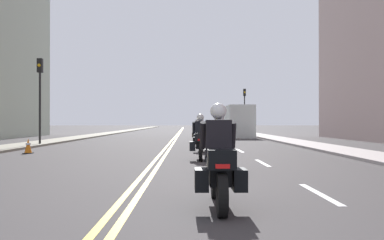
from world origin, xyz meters
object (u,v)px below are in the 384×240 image
(traffic_light_near, at_px, (40,86))
(parked_truck, at_px, (238,123))
(motorcycle_0, at_px, (219,166))
(motorcycle_4, at_px, (200,134))
(motorcycle_1, at_px, (219,148))
(motorcycle_5, at_px, (197,132))
(motorcycle_2, at_px, (200,141))
(traffic_cone_0, at_px, (28,146))
(motorcycle_3, at_px, (201,137))
(traffic_light_far, at_px, (245,103))

(traffic_light_near, relative_size, parked_truck, 0.76)
(motorcycle_0, height_order, motorcycle_4, motorcycle_0)
(motorcycle_1, distance_m, motorcycle_5, 17.68)
(motorcycle_0, bearing_deg, traffic_light_near, 117.03)
(motorcycle_2, distance_m, parked_truck, 23.07)
(traffic_light_near, bearing_deg, motorcycle_5, 27.16)
(motorcycle_1, xyz_separation_m, motorcycle_5, (-0.14, 17.68, 0.01))
(motorcycle_5, height_order, traffic_cone_0, motorcycle_5)
(motorcycle_0, relative_size, motorcycle_3, 0.95)
(motorcycle_5, xyz_separation_m, traffic_light_far, (5.66, 18.05, 2.80))
(motorcycle_2, bearing_deg, motorcycle_4, 89.51)
(traffic_light_near, bearing_deg, motorcycle_3, -28.11)
(motorcycle_5, bearing_deg, motorcycle_2, -92.22)
(motorcycle_3, distance_m, traffic_light_near, 10.58)
(traffic_light_far, bearing_deg, motorcycle_3, -101.77)
(motorcycle_3, relative_size, traffic_light_near, 0.45)
(motorcycle_3, bearing_deg, motorcycle_5, 89.03)
(motorcycle_4, height_order, motorcycle_5, motorcycle_4)
(parked_truck, bearing_deg, motorcycle_0, -97.42)
(motorcycle_2, bearing_deg, motorcycle_3, 89.12)
(motorcycle_3, relative_size, motorcycle_5, 1.00)
(motorcycle_0, bearing_deg, traffic_light_far, 81.89)
(motorcycle_0, height_order, motorcycle_3, motorcycle_0)
(motorcycle_3, xyz_separation_m, traffic_light_near, (-9.01, 4.81, 2.76))
(motorcycle_1, height_order, traffic_light_near, traffic_light_near)
(motorcycle_3, xyz_separation_m, traffic_cone_0, (-7.45, -1.10, -0.34))
(motorcycle_2, xyz_separation_m, traffic_cone_0, (-7.29, 3.09, -0.35))
(motorcycle_1, relative_size, parked_truck, 0.33)
(motorcycle_1, relative_size, traffic_light_far, 0.43)
(traffic_light_near, height_order, parked_truck, traffic_light_near)
(motorcycle_3, bearing_deg, motorcycle_0, -91.15)
(motorcycle_4, xyz_separation_m, parked_truck, (3.83, 14.16, 0.60))
(motorcycle_4, bearing_deg, parked_truck, 74.49)
(motorcycle_1, distance_m, parked_truck, 26.98)
(motorcycle_1, bearing_deg, traffic_light_far, 83.79)
(motorcycle_0, height_order, motorcycle_1, motorcycle_0)
(motorcycle_1, relative_size, motorcycle_2, 0.95)
(motorcycle_4, distance_m, traffic_light_near, 9.52)
(traffic_light_far, bearing_deg, traffic_cone_0, -114.73)
(motorcycle_1, distance_m, motorcycle_4, 12.56)
(motorcycle_2, height_order, traffic_cone_0, motorcycle_2)
(motorcycle_3, relative_size, traffic_light_far, 0.45)
(parked_truck, bearing_deg, motorcycle_1, -97.93)
(motorcycle_4, bearing_deg, traffic_cone_0, -144.55)
(traffic_light_near, relative_size, traffic_light_far, 0.98)
(motorcycle_5, distance_m, traffic_cone_0, 12.98)
(motorcycle_2, bearing_deg, traffic_light_near, 135.75)
(motorcycle_4, xyz_separation_m, traffic_light_near, (-9.11, 0.47, 2.74))
(traffic_light_far, xyz_separation_m, parked_truck, (-1.80, -9.01, -2.19))
(motorcycle_3, distance_m, motorcycle_5, 9.47)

